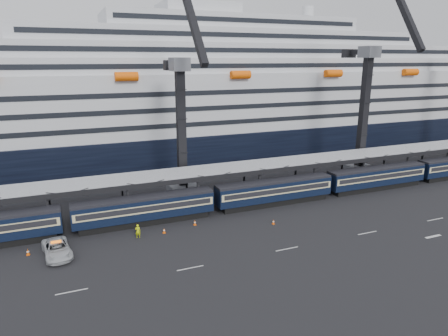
% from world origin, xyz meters
% --- Properties ---
extents(ground, '(260.00, 260.00, 0.00)m').
position_xyz_m(ground, '(0.00, 0.00, 0.00)').
color(ground, black).
rests_on(ground, ground).
extents(lane_markings, '(111.00, 4.27, 0.02)m').
position_xyz_m(lane_markings, '(8.15, -5.23, 0.01)').
color(lane_markings, beige).
rests_on(lane_markings, ground).
extents(train, '(133.05, 3.00, 4.05)m').
position_xyz_m(train, '(-4.65, 10.00, 2.20)').
color(train, black).
rests_on(train, ground).
extents(canopy, '(130.00, 6.25, 5.53)m').
position_xyz_m(canopy, '(0.00, 14.00, 5.25)').
color(canopy, gray).
rests_on(canopy, ground).
extents(cruise_ship, '(214.09, 28.84, 34.00)m').
position_xyz_m(cruise_ship, '(-1.08, 45.99, 12.34)').
color(cruise_ship, black).
rests_on(cruise_ship, ground).
extents(crane_dark_near, '(4.50, 17.75, 35.08)m').
position_xyz_m(crane_dark_near, '(-20.00, 18.59, 11.93)').
color(crane_dark_near, '#53555C').
rests_on(crane_dark_near, ground).
extents(crane_dark_mid, '(4.50, 18.24, 39.64)m').
position_xyz_m(crane_dark_mid, '(15.00, 17.59, 13.36)').
color(crane_dark_mid, '#53555C').
rests_on(crane_dark_mid, ground).
extents(pickup_truck, '(3.60, 6.37, 1.68)m').
position_xyz_m(pickup_truck, '(-39.23, 4.38, 0.84)').
color(pickup_truck, '#AEB1B5').
rests_on(pickup_truck, ground).
extents(worker, '(0.73, 0.55, 1.82)m').
position_xyz_m(worker, '(-29.81, 5.74, 0.91)').
color(worker, '#C6DC0B').
rests_on(worker, ground).
extents(traffic_cone_a, '(0.39, 0.39, 0.78)m').
position_xyz_m(traffic_cone_a, '(-42.37, 5.89, 0.39)').
color(traffic_cone_a, '#F65A07').
rests_on(traffic_cone_a, ground).
extents(traffic_cone_b, '(0.38, 0.38, 0.76)m').
position_xyz_m(traffic_cone_b, '(-21.94, 6.83, 0.38)').
color(traffic_cone_b, '#F65A07').
rests_on(traffic_cone_b, ground).
extents(traffic_cone_c, '(0.37, 0.37, 0.73)m').
position_xyz_m(traffic_cone_c, '(-26.43, 5.89, 0.36)').
color(traffic_cone_c, '#F65A07').
rests_on(traffic_cone_c, ground).
extents(traffic_cone_d, '(0.35, 0.35, 0.69)m').
position_xyz_m(traffic_cone_d, '(-11.91, 3.12, 0.34)').
color(traffic_cone_d, '#F65A07').
rests_on(traffic_cone_d, ground).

